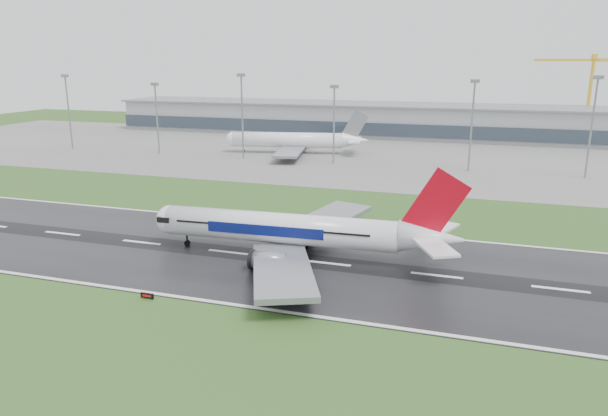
% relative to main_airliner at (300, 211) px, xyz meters
% --- Properties ---
extents(ground, '(520.00, 520.00, 0.00)m').
position_rel_main_airliner_xyz_m(ground, '(-33.94, -2.34, -9.00)').
color(ground, '#294D1C').
rests_on(ground, ground).
extents(runway, '(400.00, 45.00, 0.10)m').
position_rel_main_airliner_xyz_m(runway, '(-33.94, -2.34, -8.95)').
color(runway, black).
rests_on(runway, ground).
extents(apron, '(400.00, 130.00, 0.08)m').
position_rel_main_airliner_xyz_m(apron, '(-33.94, 122.66, -8.96)').
color(apron, slate).
rests_on(apron, ground).
extents(terminal, '(240.00, 36.00, 15.00)m').
position_rel_main_airliner_xyz_m(terminal, '(-33.94, 182.66, -1.50)').
color(terminal, gray).
rests_on(terminal, ground).
extents(main_airliner, '(63.10, 60.38, 17.80)m').
position_rel_main_airliner_xyz_m(main_airliner, '(0.00, 0.00, 0.00)').
color(main_airliner, silver).
rests_on(main_airliner, runway).
extents(parked_airliner, '(68.05, 64.80, 17.27)m').
position_rel_main_airliner_xyz_m(parked_airliner, '(-40.48, 115.27, -0.28)').
color(parked_airliner, white).
rests_on(parked_airliner, apron).
extents(tower_crane, '(39.27, 12.39, 39.91)m').
position_rel_main_airliner_xyz_m(tower_crane, '(79.57, 197.66, 10.96)').
color(tower_crane, gold).
rests_on(tower_crane, ground).
extents(runway_sign, '(2.31, 0.49, 1.04)m').
position_rel_main_airliner_xyz_m(runway_sign, '(-17.01, -26.24, -8.48)').
color(runway_sign, black).
rests_on(runway_sign, ground).
extents(floodmast_0, '(0.64, 0.64, 29.91)m').
position_rel_main_airliner_xyz_m(floodmast_0, '(-134.57, 97.66, 5.96)').
color(floodmast_0, gray).
rests_on(floodmast_0, ground).
extents(floodmast_1, '(0.64, 0.64, 27.05)m').
position_rel_main_airliner_xyz_m(floodmast_1, '(-92.08, 97.66, 4.53)').
color(floodmast_1, gray).
rests_on(floodmast_1, ground).
extents(floodmast_2, '(0.64, 0.64, 30.83)m').
position_rel_main_airliner_xyz_m(floodmast_2, '(-54.91, 97.66, 6.42)').
color(floodmast_2, gray).
rests_on(floodmast_2, ground).
extents(floodmast_3, '(0.64, 0.64, 27.11)m').
position_rel_main_airliner_xyz_m(floodmast_3, '(-18.99, 97.66, 4.56)').
color(floodmast_3, gray).
rests_on(floodmast_3, ground).
extents(floodmast_4, '(0.64, 0.64, 29.52)m').
position_rel_main_airliner_xyz_m(floodmast_4, '(28.63, 97.66, 5.76)').
color(floodmast_4, gray).
rests_on(floodmast_4, ground).
extents(floodmast_5, '(0.64, 0.64, 31.05)m').
position_rel_main_airliner_xyz_m(floodmast_5, '(64.87, 97.66, 6.52)').
color(floodmast_5, gray).
rests_on(floodmast_5, ground).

